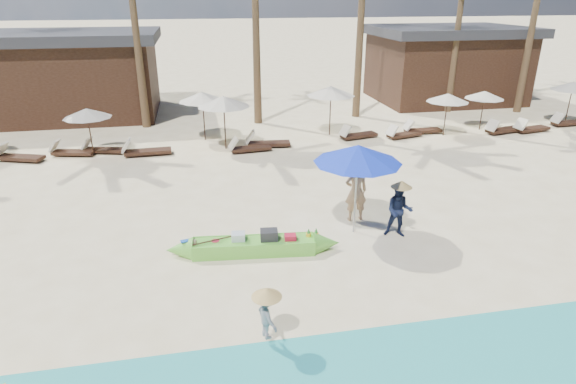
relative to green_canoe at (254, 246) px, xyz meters
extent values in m
plane|color=beige|center=(-0.26, -0.90, -0.21)|extent=(240.00, 240.00, 0.00)
cube|color=#60BB39|center=(0.00, 0.00, -0.03)|extent=(3.10, 0.94, 0.37)
cube|color=white|center=(0.00, 0.00, -0.01)|extent=(2.66, 0.72, 0.16)
cube|color=#262628|center=(0.38, -0.04, 0.24)|extent=(0.47, 0.38, 0.34)
cube|color=silver|center=(-0.38, 0.09, 0.21)|extent=(0.37, 0.32, 0.27)
cube|color=#B1172F|center=(0.91, -0.14, 0.18)|extent=(0.31, 0.27, 0.21)
cylinder|color=#B1172F|center=(-0.96, 0.15, 0.12)|extent=(0.21, 0.21, 0.09)
cylinder|color=#262628|center=(-1.20, 0.07, 0.11)|extent=(0.19, 0.19, 0.08)
sphere|color=tan|center=(-1.49, 0.15, 0.16)|extent=(0.17, 0.17, 0.17)
cylinder|color=yellow|center=(1.40, -0.06, 0.16)|extent=(0.14, 0.14, 0.17)
cylinder|color=yellow|center=(1.59, -0.08, 0.16)|extent=(0.14, 0.14, 0.17)
imported|color=tan|center=(3.12, 1.37, 0.68)|extent=(0.66, 0.44, 1.78)
imported|color=#141C38|center=(3.93, 0.19, 0.53)|extent=(0.87, 0.78, 1.48)
imported|color=gray|center=(-0.19, -3.47, 0.44)|extent=(0.53, 0.69, 0.94)
cylinder|color=#99999E|center=(2.84, 0.63, 1.00)|extent=(0.05, 0.05, 2.43)
cone|color=#1530C5|center=(2.84, 0.63, 2.05)|extent=(2.32, 2.32, 0.47)
cube|color=#382217|center=(-8.04, 8.88, -0.05)|extent=(1.85, 1.12, 0.12)
cube|color=beige|center=(-8.77, 9.13, 0.26)|extent=(0.56, 0.67, 0.52)
cylinder|color=#382217|center=(-5.40, 9.16, 0.72)|extent=(0.05, 0.05, 1.87)
cone|color=beige|center=(-5.40, 9.16, 1.53)|extent=(1.87, 1.87, 0.37)
cube|color=#382217|center=(-6.17, 9.21, -0.06)|extent=(1.71, 0.88, 0.12)
cube|color=beige|center=(-6.88, 9.37, 0.22)|extent=(0.47, 0.60, 0.48)
cube|color=#382217|center=(-4.99, 9.32, -0.07)|extent=(1.68, 0.92, 0.11)
cube|color=beige|center=(-5.67, 9.51, 0.21)|extent=(0.48, 0.59, 0.47)
cylinder|color=#382217|center=(-0.86, 10.53, 0.83)|extent=(0.05, 0.05, 2.08)
cone|color=beige|center=(-0.86, 10.53, 1.73)|extent=(2.08, 2.08, 0.42)
cube|color=#382217|center=(-3.21, 8.70, -0.05)|extent=(1.86, 0.67, 0.13)
cube|color=beige|center=(-4.02, 8.66, 0.28)|extent=(0.44, 0.61, 0.54)
cylinder|color=#382217|center=(-0.05, 9.01, 0.87)|extent=(0.05, 0.05, 2.17)
cone|color=beige|center=(-0.05, 9.01, 1.81)|extent=(2.17, 2.17, 0.43)
cube|color=#382217|center=(0.94, 8.37, -0.06)|extent=(1.70, 0.71, 0.12)
cube|color=beige|center=(0.22, 8.29, 0.23)|extent=(0.43, 0.57, 0.48)
cube|color=#382217|center=(1.77, 8.88, -0.05)|extent=(1.84, 0.75, 0.13)
cube|color=beige|center=(0.99, 8.95, 0.27)|extent=(0.45, 0.62, 0.52)
cylinder|color=#382217|center=(4.84, 10.26, 0.88)|extent=(0.05, 0.05, 2.18)
cone|color=beige|center=(4.84, 10.26, 1.82)|extent=(2.18, 2.18, 0.44)
cube|color=#382217|center=(5.98, 9.40, -0.06)|extent=(1.76, 0.91, 0.12)
cube|color=beige|center=(5.26, 9.23, 0.24)|extent=(0.49, 0.62, 0.49)
cube|color=#382217|center=(8.05, 9.12, -0.06)|extent=(1.72, 0.92, 0.12)
cube|color=beige|center=(7.35, 8.93, 0.23)|extent=(0.49, 0.61, 0.48)
cylinder|color=#382217|center=(9.97, 9.11, 0.73)|extent=(0.05, 0.05, 1.88)
cone|color=beige|center=(9.97, 9.11, 1.54)|extent=(1.88, 1.88, 0.38)
cube|color=#382217|center=(9.20, 9.61, -0.06)|extent=(1.71, 0.59, 0.12)
cube|color=beige|center=(8.45, 9.63, 0.24)|extent=(0.39, 0.56, 0.50)
cylinder|color=#382217|center=(12.19, 9.74, 0.69)|extent=(0.04, 0.04, 1.80)
cone|color=beige|center=(12.19, 9.74, 1.46)|extent=(1.80, 1.80, 0.36)
cube|color=#382217|center=(12.93, 8.93, -0.05)|extent=(1.84, 0.93, 0.12)
cube|color=beige|center=(12.17, 8.77, 0.26)|extent=(0.51, 0.64, 0.51)
cube|color=#382217|center=(14.39, 8.88, -0.06)|extent=(1.81, 0.87, 0.12)
cube|color=beige|center=(13.64, 8.74, 0.25)|extent=(0.49, 0.62, 0.51)
cylinder|color=#382217|center=(17.00, 9.89, 0.81)|extent=(0.05, 0.05, 2.04)
cone|color=beige|center=(17.00, 9.89, 1.69)|extent=(2.04, 2.04, 0.41)
cube|color=#382217|center=(16.93, 9.56, -0.06)|extent=(1.72, 0.65, 0.12)
cube|color=beige|center=(16.18, 9.52, 0.24)|extent=(0.41, 0.57, 0.49)
cone|color=brown|center=(-3.62, 13.37, 4.83)|extent=(0.40, 0.40, 10.08)
cone|color=brown|center=(1.89, 13.11, 5.42)|extent=(0.40, 0.40, 11.26)
cone|color=brown|center=(12.58, 13.62, 3.83)|extent=(0.40, 0.40, 8.07)
cone|color=brown|center=(16.31, 12.78, 5.11)|extent=(0.40, 0.40, 10.64)
cube|color=#382217|center=(-8.26, 16.60, 1.69)|extent=(10.00, 6.00, 3.80)
cube|color=#2D2D33|center=(-8.26, 16.60, 3.84)|extent=(10.80, 6.60, 0.50)
cube|color=#382217|center=(13.74, 16.60, 1.69)|extent=(8.00, 6.00, 3.80)
cube|color=#2D2D33|center=(13.74, 16.60, 3.84)|extent=(8.80, 6.60, 0.50)
camera|label=1|loc=(-1.20, -10.65, 5.91)|focal=30.00mm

